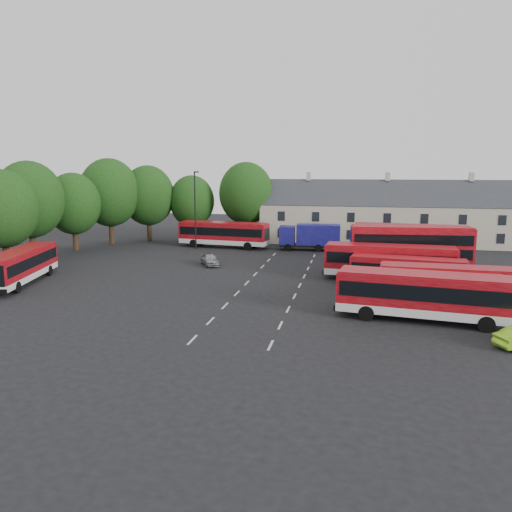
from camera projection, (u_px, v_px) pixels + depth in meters
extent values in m
plane|color=black|center=(242.00, 288.00, 44.89)|extent=(140.00, 140.00, 0.00)
cube|color=beige|center=(192.00, 340.00, 31.38)|extent=(0.15, 1.80, 0.01)
cube|color=beige|center=(210.00, 321.00, 35.24)|extent=(0.15, 1.80, 0.01)
cube|color=beige|center=(225.00, 306.00, 39.10)|extent=(0.15, 1.80, 0.01)
cube|color=beige|center=(237.00, 293.00, 42.96)|extent=(0.15, 1.80, 0.01)
cube|color=beige|center=(247.00, 283.00, 46.82)|extent=(0.15, 1.80, 0.01)
cube|color=beige|center=(255.00, 274.00, 50.68)|extent=(0.15, 1.80, 0.01)
cube|color=beige|center=(262.00, 267.00, 54.54)|extent=(0.15, 1.80, 0.01)
cube|color=beige|center=(269.00, 260.00, 58.41)|extent=(0.15, 1.80, 0.01)
cube|color=beige|center=(274.00, 254.00, 62.27)|extent=(0.15, 1.80, 0.01)
cube|color=beige|center=(271.00, 345.00, 30.41)|extent=(0.15, 1.80, 0.01)
cube|color=beige|center=(280.00, 325.00, 34.27)|extent=(0.15, 1.80, 0.01)
cube|color=beige|center=(288.00, 309.00, 38.13)|extent=(0.15, 1.80, 0.01)
cube|color=beige|center=(295.00, 296.00, 41.99)|extent=(0.15, 1.80, 0.01)
cube|color=beige|center=(300.00, 285.00, 45.85)|extent=(0.15, 1.80, 0.01)
cube|color=beige|center=(304.00, 276.00, 49.71)|extent=(0.15, 1.80, 0.01)
cube|color=beige|center=(308.00, 268.00, 53.58)|extent=(0.15, 1.80, 0.01)
cube|color=beige|center=(311.00, 262.00, 57.44)|extent=(0.15, 1.80, 0.01)
cube|color=beige|center=(314.00, 256.00, 61.30)|extent=(0.15, 1.80, 0.01)
cylinder|color=black|center=(6.00, 250.00, 53.64)|extent=(0.70, 0.70, 3.85)
ellipsoid|color=black|center=(2.00, 209.00, 52.86)|extent=(7.26, 7.26, 8.35)
cylinder|color=black|center=(33.00, 240.00, 59.60)|extent=(0.70, 0.70, 4.20)
ellipsoid|color=black|center=(29.00, 200.00, 58.75)|extent=(7.92, 7.92, 9.11)
cylinder|color=black|center=(75.00, 236.00, 65.05)|extent=(0.70, 0.70, 3.67)
ellipsoid|color=black|center=(73.00, 204.00, 64.31)|extent=(6.93, 6.93, 7.97)
cylinder|color=black|center=(111.00, 229.00, 70.39)|extent=(0.70, 0.70, 4.38)
ellipsoid|color=black|center=(109.00, 193.00, 69.51)|extent=(8.25, 8.25, 9.49)
cylinder|color=black|center=(149.00, 227.00, 73.51)|extent=(0.70, 0.70, 4.02)
ellipsoid|color=black|center=(148.00, 195.00, 72.70)|extent=(7.59, 7.59, 8.73)
cylinder|color=black|center=(193.00, 228.00, 74.33)|extent=(0.70, 0.70, 3.50)
ellipsoid|color=black|center=(192.00, 201.00, 73.62)|extent=(6.60, 6.60, 7.59)
cylinder|color=black|center=(246.00, 227.00, 73.68)|extent=(0.70, 0.70, 4.20)
ellipsoid|color=black|center=(246.00, 193.00, 72.83)|extent=(7.92, 7.92, 9.11)
cube|color=beige|center=(385.00, 224.00, 70.66)|extent=(35.00, 7.00, 5.50)
cube|color=#2D3035|center=(386.00, 205.00, 70.18)|extent=(35.70, 7.13, 7.13)
cube|color=beige|center=(309.00, 176.00, 71.62)|extent=(0.60, 0.90, 1.20)
cube|color=beige|center=(388.00, 177.00, 69.49)|extent=(0.60, 0.90, 1.20)
cube|color=beige|center=(471.00, 177.00, 67.36)|extent=(0.60, 0.90, 1.20)
cube|color=silver|center=(425.00, 309.00, 35.07)|extent=(12.39, 4.33, 0.61)
cube|color=maroon|center=(426.00, 290.00, 34.83)|extent=(12.39, 4.33, 2.15)
cube|color=black|center=(426.00, 290.00, 34.82)|extent=(11.92, 4.33, 1.05)
cube|color=maroon|center=(427.00, 275.00, 34.63)|extent=(12.14, 4.19, 0.13)
cylinder|color=black|center=(366.00, 313.00, 35.20)|extent=(1.13, 0.45, 1.10)
cylinder|color=black|center=(483.00, 314.00, 35.05)|extent=(1.13, 0.45, 1.10)
cube|color=silver|center=(432.00, 300.00, 38.14)|extent=(10.25, 3.07, 0.51)
cube|color=maroon|center=(433.00, 285.00, 37.94)|extent=(10.25, 3.07, 1.79)
cube|color=black|center=(433.00, 285.00, 37.93)|extent=(9.85, 3.10, 0.87)
cube|color=maroon|center=(434.00, 273.00, 37.78)|extent=(10.04, 2.97, 0.11)
cylinder|color=black|center=(391.00, 305.00, 37.55)|extent=(0.94, 0.33, 0.92)
cylinder|color=black|center=(472.00, 301.00, 38.82)|extent=(0.94, 0.33, 0.92)
cube|color=silver|center=(448.00, 294.00, 39.71)|extent=(10.78, 2.94, 0.53)
cube|color=maroon|center=(449.00, 279.00, 39.49)|extent=(10.78, 2.94, 1.89)
cube|color=black|center=(449.00, 279.00, 39.49)|extent=(10.36, 2.98, 0.92)
cube|color=maroon|center=(450.00, 267.00, 39.32)|extent=(10.56, 2.83, 0.12)
cylinder|color=black|center=(404.00, 298.00, 39.53)|extent=(0.98, 0.32, 0.97)
cylinder|color=black|center=(491.00, 297.00, 39.98)|extent=(0.98, 0.32, 0.97)
cube|color=silver|center=(407.00, 281.00, 44.65)|extent=(10.21, 3.68, 0.50)
cube|color=maroon|center=(407.00, 268.00, 44.45)|extent=(10.21, 3.68, 1.77)
cube|color=black|center=(407.00, 268.00, 44.45)|extent=(9.82, 3.68, 0.86)
cube|color=maroon|center=(408.00, 258.00, 44.29)|extent=(10.00, 3.56, 0.11)
cylinder|color=black|center=(369.00, 283.00, 44.80)|extent=(0.93, 0.38, 0.91)
cylinder|color=black|center=(444.00, 284.00, 44.59)|extent=(0.93, 0.38, 0.91)
cube|color=silver|center=(389.00, 272.00, 47.70)|extent=(12.28, 3.59, 0.61)
cube|color=maroon|center=(390.00, 258.00, 47.46)|extent=(12.28, 3.59, 2.15)
cube|color=black|center=(390.00, 257.00, 47.45)|extent=(11.80, 3.62, 1.05)
cube|color=maroon|center=(390.00, 246.00, 47.26)|extent=(12.03, 3.46, 0.13)
cylinder|color=black|center=(347.00, 275.00, 47.58)|extent=(1.12, 0.38, 1.10)
cylinder|color=black|center=(431.00, 275.00, 47.92)|extent=(1.12, 0.38, 1.10)
cube|color=silver|center=(409.00, 265.00, 50.87)|extent=(12.11, 3.67, 0.60)
cube|color=maroon|center=(410.00, 245.00, 50.50)|extent=(12.11, 3.67, 3.63)
cube|color=black|center=(410.00, 252.00, 50.62)|extent=(11.64, 3.70, 1.03)
cube|color=maroon|center=(411.00, 227.00, 50.17)|extent=(11.87, 3.54, 0.13)
cylinder|color=black|center=(372.00, 270.00, 50.16)|extent=(1.11, 0.39, 1.08)
cylinder|color=black|center=(445.00, 267.00, 51.68)|extent=(1.11, 0.39, 1.08)
cube|color=black|center=(411.00, 238.00, 50.37)|extent=(11.64, 3.70, 1.03)
cube|color=silver|center=(404.00, 259.00, 55.08)|extent=(11.29, 3.50, 0.56)
cube|color=maroon|center=(405.00, 241.00, 54.74)|extent=(11.29, 3.50, 3.38)
cube|color=black|center=(404.00, 247.00, 54.85)|extent=(10.85, 3.52, 0.96)
cube|color=maroon|center=(406.00, 225.00, 54.43)|extent=(11.06, 3.38, 0.12)
cylinder|color=black|center=(370.00, 261.00, 55.04)|extent=(1.03, 0.37, 1.01)
cylinder|color=black|center=(437.00, 261.00, 55.22)|extent=(1.03, 0.37, 1.01)
cube|color=black|center=(405.00, 235.00, 54.62)|extent=(10.85, 3.52, 0.96)
cube|color=silver|center=(22.00, 275.00, 46.44)|extent=(4.98, 11.55, 0.56)
cube|color=maroon|center=(20.00, 262.00, 46.21)|extent=(4.98, 11.55, 2.00)
cube|color=black|center=(20.00, 261.00, 46.20)|extent=(4.94, 11.13, 0.97)
cube|color=maroon|center=(20.00, 251.00, 46.03)|extent=(4.83, 11.31, 0.12)
cylinder|color=black|center=(17.00, 287.00, 42.97)|extent=(0.51, 1.06, 1.02)
cylinder|color=black|center=(26.00, 270.00, 50.01)|extent=(0.51, 1.06, 1.02)
cube|color=silver|center=(224.00, 241.00, 67.53)|extent=(12.40, 4.15, 0.61)
cube|color=maroon|center=(224.00, 231.00, 67.29)|extent=(12.40, 4.15, 2.16)
cube|color=black|center=(224.00, 231.00, 67.28)|extent=(11.92, 4.16, 1.05)
cube|color=maroon|center=(224.00, 223.00, 67.09)|extent=(12.14, 4.02, 0.13)
cylinder|color=black|center=(194.00, 243.00, 67.60)|extent=(1.13, 0.44, 1.11)
cylinder|color=black|center=(254.00, 243.00, 67.57)|extent=(1.13, 0.44, 1.11)
cube|color=black|center=(309.00, 245.00, 65.27)|extent=(7.92, 2.57, 0.29)
cube|color=navy|center=(287.00, 235.00, 65.43)|extent=(2.10, 2.56, 2.34)
cube|color=black|center=(280.00, 232.00, 65.49)|extent=(0.23, 2.07, 1.17)
cube|color=navy|center=(318.00, 235.00, 64.87)|extent=(5.70, 2.79, 2.63)
cylinder|color=black|center=(288.00, 247.00, 64.58)|extent=(0.99, 0.34, 0.98)
cylinder|color=black|center=(332.00, 246.00, 65.99)|extent=(0.99, 0.34, 0.98)
imported|color=#9B9EA2|center=(210.00, 259.00, 55.28)|extent=(3.27, 4.14, 1.32)
cylinder|color=black|center=(195.00, 211.00, 65.72)|extent=(0.18, 0.18, 10.14)
cube|color=black|center=(196.00, 172.00, 64.71)|extent=(0.65, 0.38, 0.18)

